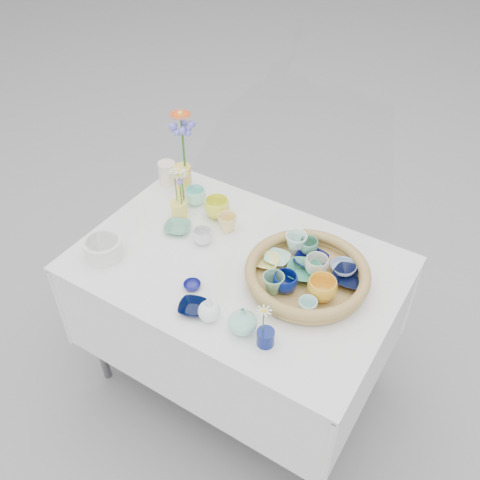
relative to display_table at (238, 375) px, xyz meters
The scene contains 34 objects.
ground 0.00m from the display_table, ahead, with size 80.00×80.00×0.00m, color gray.
display_table is the anchor object (origin of this frame).
wicker_tray 0.85m from the display_table, 10.12° to the left, with size 0.47×0.47×0.08m, color olive, non-canonical shape.
tray_ceramic_0 0.85m from the display_table, 27.91° to the left, with size 0.13×0.13×0.03m, color #07083D.
tray_ceramic_1 0.91m from the display_table, 16.25° to the left, with size 0.14×0.14×0.03m, color black.
tray_ceramic_2 0.90m from the display_table, ahead, with size 0.11×0.11×0.09m, color yellow.
tray_ceramic_3 0.84m from the display_table, 13.30° to the left, with size 0.13×0.13×0.03m, color #3B906B.
tray_ceramic_4 0.85m from the display_table, 19.94° to the right, with size 0.08×0.08×0.08m, color #73AF7F.
tray_ceramic_5 0.81m from the display_table, 28.86° to the left, with size 0.10×0.10×0.02m, color #A9E5CD.
tray_ceramic_6 0.86m from the display_table, 44.60° to the left, with size 0.09×0.09×0.08m, color silver.
tray_ceramic_7 0.88m from the display_table, 18.43° to the left, with size 0.09×0.09×0.07m, color silver.
tray_ceramic_8 0.90m from the display_table, 22.94° to the left, with size 0.10×0.10×0.03m, color #ADCEFF.
tray_ceramic_9 0.85m from the display_table, 10.62° to the right, with size 0.09×0.09×0.07m, color navy.
tray_ceramic_10 0.80m from the display_table, 19.13° to the left, with size 0.10×0.10×0.03m, color #F4E57A.
tray_ceramic_11 0.90m from the display_table, 16.22° to the right, with size 0.07×0.07×0.06m, color #A7E1D7.
tray_ceramic_12 0.86m from the display_table, 40.60° to the left, with size 0.08×0.08×0.06m, color #5EA97F.
loose_ceramic_0 0.87m from the display_table, 138.68° to the left, with size 0.11×0.11×0.09m, color yellow.
loose_ceramic_1 0.83m from the display_table, 133.89° to the left, with size 0.08×0.08×0.08m, color #F4D87C.
loose_ceramic_2 0.84m from the display_table, behind, with size 0.11×0.11×0.03m, color #5D9D7F.
loose_ceramic_3 0.82m from the display_table, behind, with size 0.08×0.08×0.06m, color silver.
loose_ceramic_4 0.81m from the display_table, 109.42° to the right, with size 0.07×0.07×0.02m, color navy.
loose_ceramic_5 0.91m from the display_table, 147.89° to the left, with size 0.10×0.10×0.07m, color #9AEDDB.
loose_ceramic_6 0.83m from the display_table, 90.71° to the right, with size 0.10×0.10×0.03m, color black.
fluted_bowl 0.97m from the display_table, 152.30° to the right, with size 0.15×0.15×0.08m, color white, non-canonical shape.
bud_vase_paleblue 0.88m from the display_table, 76.70° to the right, with size 0.08×0.08×0.12m, color white, non-canonical shape.
bud_vase_seafoam 0.89m from the display_table, 54.68° to the right, with size 0.10×0.10×0.11m, color #93E1C1.
bud_vase_cobalt 0.89m from the display_table, 44.26° to the right, with size 0.06×0.06×0.06m, color navy.
single_daisy 0.96m from the display_table, 45.36° to the right, with size 0.06×0.06×0.12m, color silver, non-canonical shape.
tall_vase_yellow 0.99m from the display_table, 150.17° to the left, with size 0.08×0.08×0.15m, color #F9CD4E.
gerbera 1.16m from the display_table, 148.81° to the left, with size 0.10×0.10×0.27m, color #F25115, non-canonical shape.
hydrangea 1.13m from the display_table, 148.53° to the left, with size 0.08×0.08×0.27m, color #5C55AD, non-canonical shape.
white_pitcher 1.04m from the display_table, 153.07° to the left, with size 0.11×0.08×0.11m, color beige, non-canonical shape.
daisy_cup 0.89m from the display_table, 162.98° to the left, with size 0.07×0.07×0.08m, color #FDEA58.
daisy_posy 1.00m from the display_table, 161.05° to the left, with size 0.08×0.08×0.16m, color white, non-canonical shape.
Camera 1 is at (0.82, -1.29, 2.23)m, focal length 40.00 mm.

